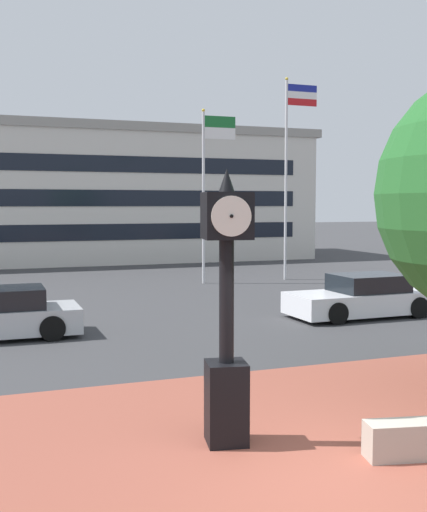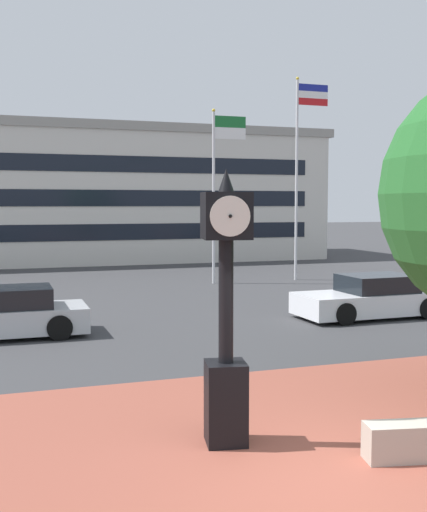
% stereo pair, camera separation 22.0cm
% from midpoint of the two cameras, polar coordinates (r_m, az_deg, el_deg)
% --- Properties ---
extents(ground_plane, '(200.00, 200.00, 0.00)m').
position_cam_midpoint_polar(ground_plane, '(8.53, 9.86, -18.94)').
color(ground_plane, '#38383A').
extents(plaza_brick_paving, '(44.00, 9.04, 0.01)m').
position_cam_midpoint_polar(plaza_brick_paving, '(8.95, 8.11, -17.74)').
color(plaza_brick_paving, brown).
rests_on(plaza_brick_paving, ground).
extents(street_clock, '(0.76, 0.80, 3.90)m').
position_cam_midpoint_polar(street_clock, '(9.02, 0.47, -5.41)').
color(street_clock, black).
rests_on(street_clock, ground).
extents(car_street_near, '(4.03, 1.93, 1.28)m').
position_cam_midpoint_polar(car_street_near, '(17.25, -18.82, -5.07)').
color(car_street_near, '#B7BABF').
rests_on(car_street_near, ground).
extents(car_street_mid, '(4.58, 2.02, 1.28)m').
position_cam_midpoint_polar(car_street_mid, '(19.93, 12.91, -3.65)').
color(car_street_mid, silver).
rests_on(car_street_mid, ground).
extents(flagpole_primary, '(1.53, 0.14, 7.44)m').
position_cam_midpoint_polar(flagpole_primary, '(27.46, -0.79, 6.77)').
color(flagpole_primary, silver).
rests_on(flagpole_primary, ground).
extents(flagpole_secondary, '(1.58, 0.14, 9.00)m').
position_cam_midpoint_polar(flagpole_secondary, '(29.03, 6.55, 8.29)').
color(flagpole_secondary, silver).
rests_on(flagpole_secondary, ground).
extents(civic_building, '(32.51, 10.26, 7.99)m').
position_cam_midpoint_polar(civic_building, '(40.24, -15.15, 5.33)').
color(civic_building, beige).
rests_on(civic_building, ground).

